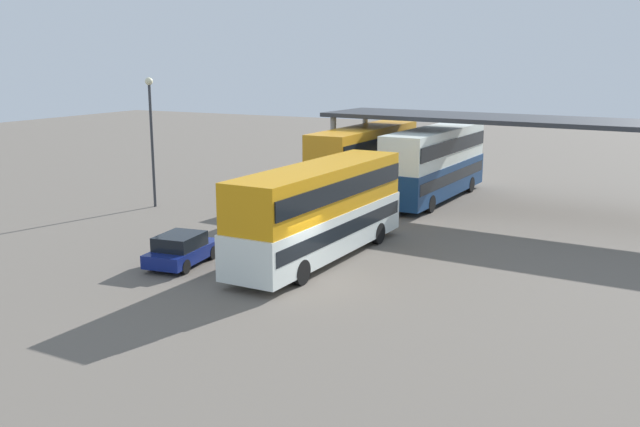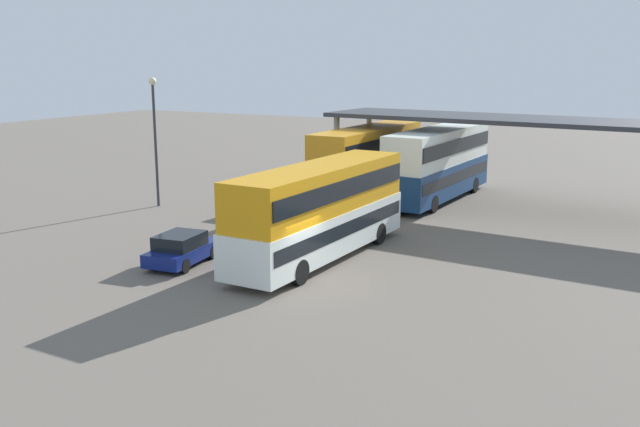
{
  "view_description": "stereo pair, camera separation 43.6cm",
  "coord_description": "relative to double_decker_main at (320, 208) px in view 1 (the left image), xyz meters",
  "views": [
    {
      "loc": [
        12.31,
        -22.87,
        8.48
      ],
      "look_at": [
        -1.1,
        3.38,
        2.0
      ],
      "focal_mm": 39.61,
      "sensor_mm": 36.0,
      "label": 1
    },
    {
      "loc": [
        12.7,
        -22.67,
        8.48
      ],
      "look_at": [
        -1.1,
        3.38,
        2.0
      ],
      "focal_mm": 39.61,
      "sensor_mm": 36.0,
      "label": 2
    }
  ],
  "objects": [
    {
      "name": "ground_plane",
      "position": [
        1.1,
        -3.39,
        -2.24
      ],
      "size": [
        140.0,
        140.0,
        0.0
      ],
      "primitive_type": "plane",
      "color": "#665E54"
    },
    {
      "name": "double_decker_main",
      "position": [
        0.0,
        0.0,
        0.0
      ],
      "size": [
        2.98,
        11.47,
        4.07
      ],
      "rotation": [
        0.0,
        0.0,
        1.53
      ],
      "color": "white",
      "rests_on": "ground_plane"
    },
    {
      "name": "parked_hatchback",
      "position": [
        -4.72,
        -3.51,
        -1.57
      ],
      "size": [
        2.13,
        3.84,
        1.35
      ],
      "rotation": [
        0.0,
        0.0,
        1.69
      ],
      "color": "navy",
      "rests_on": "ground_plane"
    },
    {
      "name": "double_decker_near_canopy",
      "position": [
        -3.78,
        13.48,
        0.16
      ],
      "size": [
        2.73,
        11.61,
        4.38
      ],
      "rotation": [
        0.0,
        0.0,
        1.56
      ],
      "color": "silver",
      "rests_on": "ground_plane"
    },
    {
      "name": "double_decker_mid_row",
      "position": [
        0.29,
        14.81,
        0.15
      ],
      "size": [
        3.07,
        11.67,
        4.37
      ],
      "rotation": [
        0.0,
        0.0,
        1.53
      ],
      "color": "navy",
      "rests_on": "ground_plane"
    },
    {
      "name": "depot_canopy",
      "position": [
        5.22,
        14.18,
        2.69
      ],
      "size": [
        23.13,
        7.2,
        5.25
      ],
      "rotation": [
        0.0,
        0.0,
        -0.08
      ],
      "color": "#33353A",
      "rests_on": "ground_plane"
    },
    {
      "name": "lamppost_tall",
      "position": [
        -13.64,
        5.41,
        2.48
      ],
      "size": [
        0.44,
        0.44,
        7.45
      ],
      "color": "#33353A",
      "rests_on": "ground_plane"
    }
  ]
}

